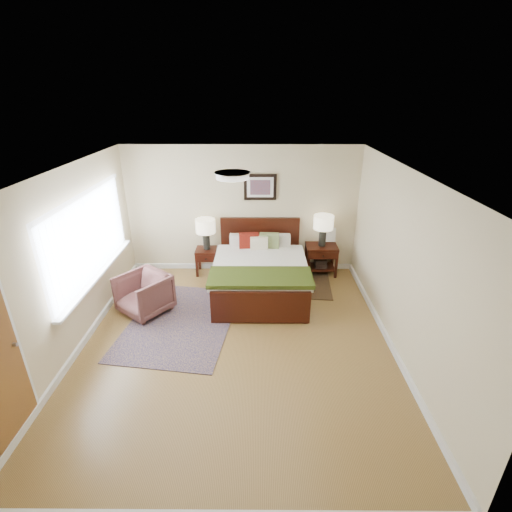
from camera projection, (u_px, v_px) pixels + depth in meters
name	position (u px, v px, depth m)	size (l,w,h in m)	color
floor	(237.00, 342.00, 5.48)	(5.00, 5.00, 0.00)	olive
back_wall	(242.00, 210.00, 7.24)	(4.50, 0.04, 2.50)	#C6B88F
front_wall	(215.00, 415.00, 2.68)	(4.50, 0.04, 2.50)	#C6B88F
left_wall	(68.00, 265.00, 4.98)	(0.04, 5.00, 2.50)	#C6B88F
right_wall	(403.00, 266.00, 4.95)	(0.04, 5.00, 2.50)	#C6B88F
ceiling	(232.00, 172.00, 4.45)	(4.50, 5.00, 0.02)	white
window	(91.00, 238.00, 5.56)	(0.11, 2.72, 1.32)	silver
ceil_fixture	(232.00, 175.00, 4.47)	(0.44, 0.44, 0.08)	white
bed	(260.00, 267.00, 6.63)	(1.68, 2.03, 1.09)	#331207
wall_art	(260.00, 187.00, 7.02)	(0.62, 0.05, 0.50)	black
nightstand_left	(207.00, 255.00, 7.37)	(0.44, 0.40, 0.52)	#331207
nightstand_right	(321.00, 257.00, 7.38)	(0.61, 0.46, 0.60)	#331207
lamp_left	(206.00, 228.00, 7.16)	(0.38, 0.38, 0.61)	black
lamp_right	(323.00, 224.00, 7.11)	(0.38, 0.38, 0.61)	black
armchair	(144.00, 294.00, 6.09)	(0.72, 0.74, 0.67)	brown
rug_persian	(181.00, 322.00, 5.94)	(1.59, 2.25, 0.01)	#0C0F3D
rug_navy	(309.00, 284.00, 7.11)	(0.79, 1.18, 0.01)	black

